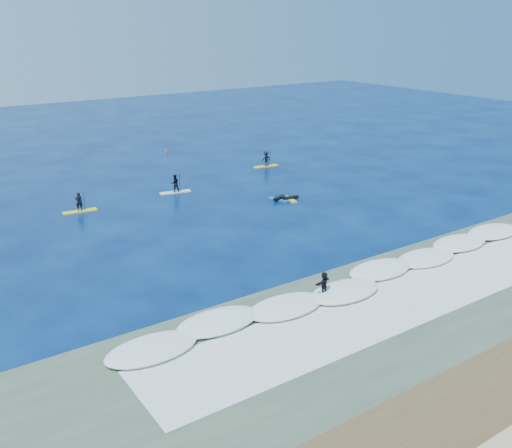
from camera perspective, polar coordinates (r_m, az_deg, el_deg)
ground at (r=43.44m, az=2.29°, el=-0.78°), size 160.00×160.00×0.00m
shallow_water at (r=34.24m, az=16.50°, el=-7.61°), size 90.00×13.00×0.01m
breaking_wave at (r=36.56m, az=11.70°, el=-5.35°), size 40.00×6.00×0.30m
whitewater at (r=34.79m, az=15.23°, el=-7.03°), size 34.00×5.00×0.02m
sup_paddler_left at (r=49.89m, az=-17.25°, el=1.83°), size 2.85×1.01×1.96m
sup_paddler_center at (r=53.43m, az=-8.11°, el=3.88°), size 2.93×1.27×2.00m
sup_paddler_right at (r=62.41m, az=1.01°, el=6.43°), size 2.85×1.05×1.95m
prone_paddler_near at (r=51.09m, az=3.44°, el=2.59°), size 1.56×2.03×0.41m
prone_paddler_far at (r=50.93m, az=2.28°, el=2.55°), size 1.55×2.05×0.42m
wave_surfer at (r=33.35m, az=6.81°, el=-6.04°), size 2.12×1.06×1.48m
marker_buoy at (r=69.46m, az=-8.96°, el=7.16°), size 0.24×0.24×0.58m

